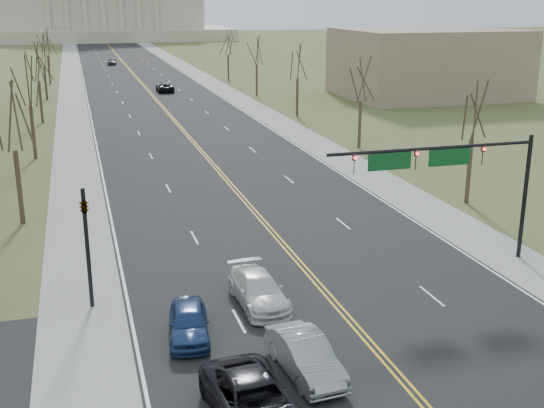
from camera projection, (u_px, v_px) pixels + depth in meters
road at (139, 80)px, 124.96m from camera, size 20.00×380.00×0.01m
cross_road at (373, 347)px, 29.32m from camera, size 120.00×14.00×0.01m
sidewalk_left at (71, 82)px, 121.78m from camera, size 4.00×380.00×0.03m
sidewalk_right at (203, 78)px, 128.14m from camera, size 4.00×380.00×0.03m
center_line at (139, 80)px, 124.96m from camera, size 0.42×380.00×0.01m
edge_line_left at (84, 82)px, 122.36m from camera, size 0.15×380.00×0.01m
edge_line_right at (192, 78)px, 127.56m from camera, size 0.15×380.00×0.01m
signal_mast at (448, 166)px, 36.52m from camera, size 12.12×0.44×7.20m
signal_left at (86, 235)px, 32.09m from camera, size 0.32×0.36×6.00m
tree_r_0 at (474, 114)px, 48.09m from camera, size 3.74×3.74×8.50m
tree_l_0 at (12, 120)px, 43.43m from camera, size 3.96×3.96×9.00m
tree_r_1 at (361, 82)px, 66.48m from camera, size 3.74×3.74×8.50m
tree_l_1 at (28, 84)px, 61.82m from camera, size 3.96×3.96×9.00m
tree_r_2 at (298, 64)px, 84.87m from camera, size 3.74×3.74×8.50m
tree_l_2 at (37, 64)px, 80.22m from camera, size 3.96×3.96×9.00m
tree_r_3 at (257, 52)px, 103.27m from camera, size 3.74×3.74×8.50m
tree_l_3 at (43, 52)px, 98.61m from camera, size 3.96×3.96×9.00m
tree_r_4 at (228, 44)px, 121.66m from camera, size 3.74×3.74×8.50m
tree_l_4 at (47, 44)px, 117.00m from camera, size 3.96×3.96×9.00m
bldg_right_mass at (427, 63)px, 102.85m from camera, size 25.00×20.00×10.00m
car_sb_inner_lead at (305, 356)px, 27.01m from camera, size 2.13×4.96×1.59m
car_sb_outer_lead at (254, 402)px, 23.86m from camera, size 3.21×6.09×1.63m
car_sb_inner_second at (258, 290)px, 33.18m from camera, size 2.31×5.27×1.51m
car_sb_outer_second at (189, 322)px, 29.92m from camera, size 2.29×4.50×1.47m
car_far_nb at (165, 87)px, 109.01m from camera, size 2.49×5.37×1.49m
car_far_sb at (112, 61)px, 153.27m from camera, size 2.39×4.84×1.59m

